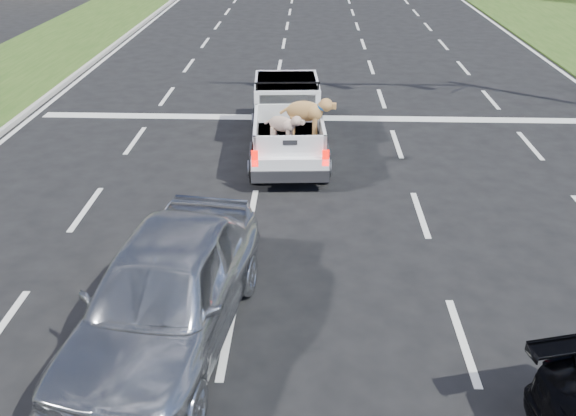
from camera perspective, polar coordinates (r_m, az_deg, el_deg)
ground at (r=9.35m, az=5.32°, el=-12.02°), size 160.00×160.00×0.00m
road_markings at (r=15.00m, az=4.15°, el=4.12°), size 17.75×60.00×0.01m
pickup_truck at (r=15.46m, az=0.01°, el=8.26°), size 2.11×4.88×1.79m
silver_sedan at (r=8.96m, az=-11.37°, el=-7.72°), size 2.62×5.15×1.68m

